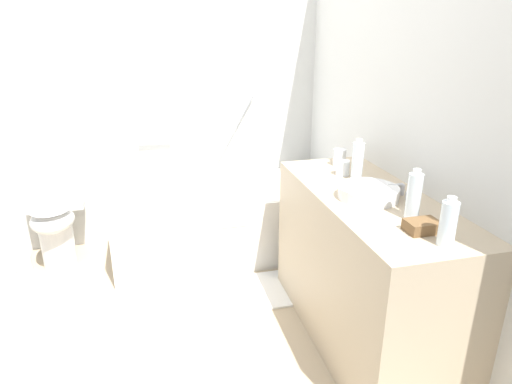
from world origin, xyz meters
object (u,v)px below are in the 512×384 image
object	(u,v)px
toilet	(54,216)
sink_basin	(368,192)
bathtub	(220,218)
amenity_basket	(422,226)
drinking_glass_1	(343,168)
toilet_paper_roll	(23,264)
bath_mat	(257,291)
drinking_glass_0	(339,157)
water_bottle_0	(414,196)
water_bottle_1	(448,223)
water_bottle_2	(358,161)
sink_faucet	(401,190)

from	to	relation	value
toilet	sink_basin	size ratio (longest dim) A/B	2.44
bathtub	amenity_basket	distance (m)	1.87
drinking_glass_1	amenity_basket	distance (m)	0.79
sink_basin	toilet_paper_roll	distance (m)	2.52
bathtub	toilet_paper_roll	xyz separation A→B (m)	(-1.45, 0.03, -0.22)
bath_mat	amenity_basket	bearing A→B (deg)	-65.65
sink_basin	drinking_glass_0	distance (m)	0.56
water_bottle_0	bath_mat	bearing A→B (deg)	118.99
water_bottle_0	water_bottle_1	bearing A→B (deg)	-92.75
water_bottle_1	bath_mat	world-z (taller)	water_bottle_1
drinking_glass_0	toilet_paper_roll	bearing A→B (deg)	160.91
toilet	drinking_glass_0	size ratio (longest dim) A/B	7.15
bathtub	toilet_paper_roll	size ratio (longest dim) A/B	12.74
water_bottle_2	drinking_glass_0	bearing A→B (deg)	85.42
amenity_basket	sink_faucet	bearing A→B (deg)	70.52
sink_basin	drinking_glass_1	xyz separation A→B (m)	(0.03, 0.38, 0.01)
sink_basin	drinking_glass_1	bearing A→B (deg)	85.46
water_bottle_1	bath_mat	distance (m)	1.57
amenity_basket	sink_basin	bearing A→B (deg)	95.17
sink_faucet	drinking_glass_0	world-z (taller)	drinking_glass_0
water_bottle_2	amenity_basket	distance (m)	0.69
bath_mat	water_bottle_2	bearing A→B (deg)	-34.38
amenity_basket	toilet	bearing A→B (deg)	135.55
water_bottle_1	drinking_glass_1	distance (m)	0.92
water_bottle_1	toilet_paper_roll	size ratio (longest dim) A/B	1.64
toilet_paper_roll	bath_mat	bearing A→B (deg)	-23.12
amenity_basket	water_bottle_0	bearing A→B (deg)	76.75
water_bottle_0	amenity_basket	distance (m)	0.16
sink_basin	water_bottle_1	world-z (taller)	water_bottle_1
water_bottle_1	bath_mat	bearing A→B (deg)	112.63
toilet_paper_roll	drinking_glass_1	bearing A→B (deg)	-24.00
toilet	toilet_paper_roll	xyz separation A→B (m)	(-0.25, -0.07, -0.32)
drinking_glass_0	bath_mat	distance (m)	1.05
water_bottle_0	bath_mat	size ratio (longest dim) A/B	0.47
bathtub	water_bottle_1	bearing A→B (deg)	-71.17
bath_mat	toilet_paper_roll	bearing A→B (deg)	156.88
bathtub	sink_faucet	distance (m)	1.58
water_bottle_0	drinking_glass_1	bearing A→B (deg)	93.34
water_bottle_0	water_bottle_1	size ratio (longest dim) A/B	1.14
water_bottle_2	bath_mat	size ratio (longest dim) A/B	0.47
amenity_basket	toilet_paper_roll	xyz separation A→B (m)	(-2.04, 1.69, -0.83)
drinking_glass_0	drinking_glass_1	xyz separation A→B (m)	(-0.06, -0.18, -0.01)
drinking_glass_0	drinking_glass_1	size ratio (longest dim) A/B	1.21
drinking_glass_0	water_bottle_0	bearing A→B (deg)	-91.42
bathtub	water_bottle_1	xyz separation A→B (m)	(0.61, -1.79, 0.68)
water_bottle_0	bathtub	bearing A→B (deg)	112.17
toilet	water_bottle_1	xyz separation A→B (m)	(1.82, -1.89, 0.58)
toilet	drinking_glass_0	distance (m)	2.08
sink_faucet	water_bottle_0	world-z (taller)	water_bottle_0
bathtub	sink_faucet	world-z (taller)	bathtub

